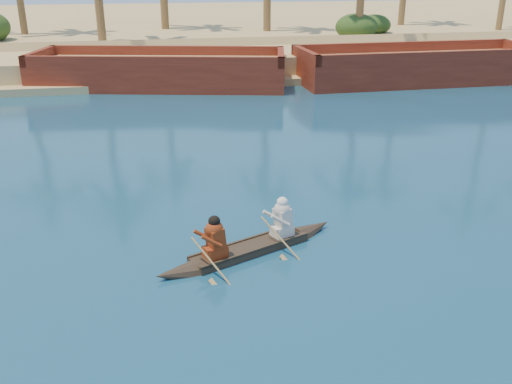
{
  "coord_description": "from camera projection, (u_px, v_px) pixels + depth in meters",
  "views": [
    {
      "loc": [
        5.97,
        -6.13,
        5.66
      ],
      "look_at": [
        8.38,
        5.72,
        0.89
      ],
      "focal_mm": 40.0,
      "sensor_mm": 36.0,
      "label": 1
    }
  ],
  "objects": [
    {
      "name": "shrub_cluster",
      "position": [
        38.0,
        46.0,
        34.82
      ],
      "size": [
        100.0,
        6.0,
        2.4
      ],
      "primitive_type": null,
      "color": "#243D16",
      "rests_on": "ground"
    },
    {
      "name": "sandy_embankment",
      "position": [
        66.0,
        31.0,
        49.09
      ],
      "size": [
        150.0,
        51.0,
        1.5
      ],
      "color": "tan",
      "rests_on": "ground"
    },
    {
      "name": "barge_right",
      "position": [
        419.0,
        67.0,
        30.14
      ],
      "size": [
        12.87,
        4.41,
        2.14
      ],
      "rotation": [
        0.0,
        0.0,
        0.01
      ],
      "color": "maroon",
      "rests_on": "ground"
    },
    {
      "name": "canoe",
      "position": [
        250.0,
        242.0,
        12.08
      ],
      "size": [
        4.29,
        2.32,
        1.22
      ],
      "rotation": [
        0.0,
        0.0,
        0.41
      ],
      "color": "#30281A",
      "rests_on": "ground"
    },
    {
      "name": "barge_mid",
      "position": [
        160.0,
        72.0,
        28.84
      ],
      "size": [
        13.14,
        6.95,
        2.09
      ],
      "rotation": [
        0.0,
        0.0,
        -0.23
      ],
      "color": "maroon",
      "rests_on": "ground"
    }
  ]
}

